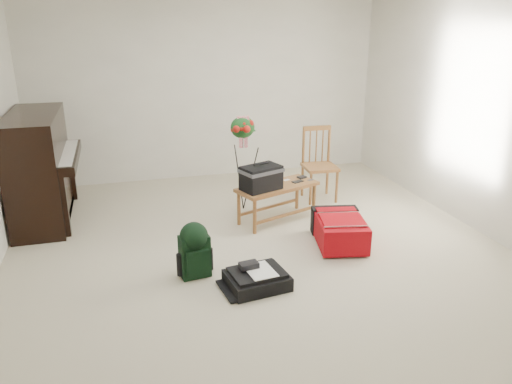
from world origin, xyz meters
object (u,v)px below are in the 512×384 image
object	(u,v)px
bench	(264,179)
green_backpack	(194,247)
piano	(41,170)
red_suitcase	(338,228)
dining_chair	(319,165)
black_duffel	(257,279)
flower_stand	(243,164)

from	to	relation	value
bench	green_backpack	distance (m)	1.46
piano	red_suitcase	bearing A→B (deg)	-26.91
piano	red_suitcase	world-z (taller)	piano
red_suitcase	green_backpack	bearing A→B (deg)	-156.48
piano	dining_chair	size ratio (longest dim) A/B	1.60
bench	black_duffel	size ratio (longest dim) A/B	1.83
bench	flower_stand	xyz separation A→B (m)	(-0.13, 0.47, 0.06)
piano	dining_chair	distance (m)	3.37
piano	bench	distance (m)	2.58
bench	red_suitcase	distance (m)	1.02
dining_chair	flower_stand	bearing A→B (deg)	-171.29
dining_chair	black_duffel	size ratio (longest dim) A/B	1.65
bench	green_backpack	bearing A→B (deg)	-152.86
black_duffel	green_backpack	size ratio (longest dim) A/B	1.08
bench	red_suitcase	xyz separation A→B (m)	(0.60, -0.74, -0.37)
bench	green_backpack	size ratio (longest dim) A/B	1.96
green_backpack	black_duffel	bearing A→B (deg)	-42.72
piano	green_backpack	xyz separation A→B (m)	(1.47, -1.87, -0.31)
piano	flower_stand	distance (m)	2.35
red_suitcase	flower_stand	bearing A→B (deg)	132.66
piano	black_duffel	world-z (taller)	piano
black_duffel	flower_stand	bearing A→B (deg)	71.74
red_suitcase	green_backpack	world-z (taller)	green_backpack
red_suitcase	black_duffel	world-z (taller)	red_suitcase
green_backpack	dining_chair	bearing A→B (deg)	32.70
dining_chair	green_backpack	world-z (taller)	dining_chair
dining_chair	flower_stand	distance (m)	1.05
piano	green_backpack	size ratio (longest dim) A/B	2.83
flower_stand	green_backpack	bearing A→B (deg)	-107.70
bench	flower_stand	size ratio (longest dim) A/B	0.87
piano	dining_chair	bearing A→B (deg)	-3.99
black_duffel	flower_stand	world-z (taller)	flower_stand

